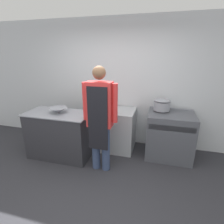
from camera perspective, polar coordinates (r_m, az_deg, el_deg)
The scene contains 8 objects.
ground_plane at distance 2.80m, azimuth -8.45°, elevation -26.68°, with size 14.00×14.00×0.00m, color #2D2D33.
wall_back at distance 3.88m, azimuth 2.06°, elevation 9.11°, with size 8.00×0.05×2.70m.
prep_counter at distance 3.64m, azimuth -16.60°, elevation -7.08°, with size 1.25×0.64×0.91m.
stove at distance 3.65m, azimuth 18.24°, elevation -7.23°, with size 0.87×0.69×0.92m.
fridge_unit at distance 3.77m, azimuth 1.78°, elevation -5.71°, with size 0.71×0.66×0.87m.
person_cook at distance 2.87m, azimuth -3.97°, elevation -1.00°, with size 0.59×0.24×1.81m.
mixing_bowl at distance 3.45m, azimuth -17.10°, elevation 0.53°, with size 0.34×0.34×0.11m.
stock_pot at distance 3.56m, azimuth 15.97°, elevation 2.35°, with size 0.32×0.32×0.22m.
Camera 1 is at (0.86, -1.79, 1.98)m, focal length 28.00 mm.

